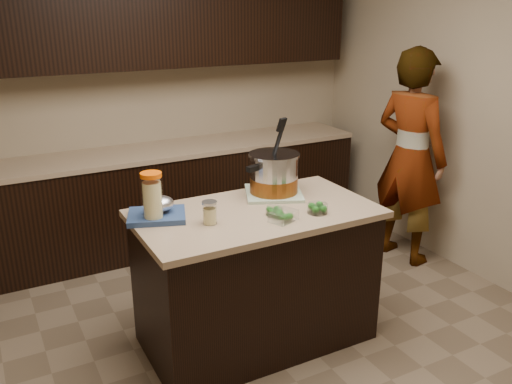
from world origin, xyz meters
TOP-DOWN VIEW (x-y plane):
  - ground_plane at (0.00, 0.00)m, footprint 4.00×4.00m
  - room_shell at (0.00, 0.00)m, footprint 4.04×4.04m
  - back_cabinets at (0.00, 1.74)m, footprint 3.60×0.63m
  - island at (0.00, 0.00)m, footprint 1.46×0.81m
  - dish_towel at (0.24, 0.20)m, footprint 0.47×0.47m
  - stock_pot at (0.24, 0.20)m, footprint 0.46×0.41m
  - lemonade_pitcher at (-0.60, 0.11)m, footprint 0.15×0.15m
  - mason_jar at (-0.33, -0.05)m, footprint 0.09×0.09m
  - broccoli_tub_left at (0.06, -0.11)m, footprint 0.13×0.13m
  - broccoli_tub_right at (0.31, -0.21)m, footprint 0.16×0.16m
  - broccoli_tub_rect at (0.07, -0.21)m, footprint 0.19×0.17m
  - blue_tray at (-0.56, 0.16)m, footprint 0.40×0.36m
  - person at (1.70, 0.49)m, footprint 0.55×0.72m

SIDE VIEW (x-z plane):
  - ground_plane at x=0.00m, z-range 0.00..0.00m
  - island at x=0.00m, z-range 0.00..0.90m
  - person at x=1.70m, z-range 0.00..1.78m
  - dish_towel at x=0.24m, z-range 0.90..0.92m
  - broccoli_tub_left at x=0.06m, z-range 0.90..0.95m
  - broccoli_tub_rect at x=0.07m, z-range 0.90..0.95m
  - broccoli_tub_right at x=0.31m, z-range 0.90..0.96m
  - back_cabinets at x=0.00m, z-range -0.22..2.10m
  - blue_tray at x=-0.56m, z-range 0.88..1.01m
  - mason_jar at x=-0.33m, z-range 0.89..1.03m
  - stock_pot at x=0.24m, z-range 0.79..1.26m
  - lemonade_pitcher at x=-0.60m, z-range 0.89..1.18m
  - room_shell at x=0.00m, z-range 0.35..3.07m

